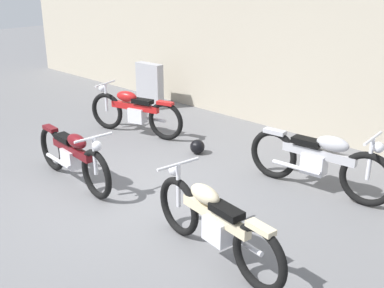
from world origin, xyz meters
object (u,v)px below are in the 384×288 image
Objects in this scene: helmet at (197,147)px; motorcycle_silver at (319,160)px; stone_marker at (150,85)px; motorcycle_maroon at (73,156)px; motorcycle_red at (134,111)px; motorcycle_cream at (214,222)px.

helmet is 2.30m from motorcycle_silver.
motorcycle_silver is at bearing -14.20° from stone_marker.
stone_marker reaches higher than motorcycle_maroon.
stone_marker is at bearing -65.49° from motorcycle_red.
motorcycle_cream is at bearing 136.32° from motorcycle_red.
motorcycle_silver is (5.13, -1.30, -0.03)m from stone_marker.
motorcycle_red is 0.93× the size of motorcycle_silver.
motorcycle_maroon is (-0.52, -2.17, 0.32)m from helmet.
motorcycle_red is 0.99× the size of motorcycle_cream.
motorcycle_cream is (0.03, -2.32, -0.03)m from motorcycle_silver.
motorcycle_red is at bearing 122.08° from motorcycle_maroon.
motorcycle_silver is 2.32m from motorcycle_cream.
motorcycle_maroon is 2.82m from motorcycle_cream.
helmet is 1.64m from motorcycle_red.
motorcycle_cream is at bearing 4.15° from motorcycle_maroon.
motorcycle_red is (1.25, -1.50, -0.05)m from stone_marker.
motorcycle_silver reaches higher than motorcycle_maroon.
stone_marker is 6.30m from motorcycle_cream.
motorcycle_cream is at bearing -43.63° from helmet.
motorcycle_red is at bearing 178.45° from motorcycle_silver.
helmet is at bearing 81.14° from motorcycle_maroon.
motorcycle_silver reaches higher than motorcycle_cream.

